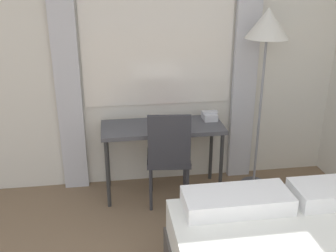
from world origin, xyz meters
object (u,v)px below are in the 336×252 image
standing_lamp (267,33)px  desk_chair (169,153)px  desk (163,132)px  telephone (210,116)px  book (173,124)px

standing_lamp → desk_chair: bearing=-166.7°
desk → telephone: 0.51m
desk → desk_chair: 0.27m
standing_lamp → telephone: size_ratio=10.64×
desk → standing_lamp: standing_lamp is taller
desk → standing_lamp: bearing=-1.0°
desk_chair → telephone: bearing=42.2°
desk → desk_chair: (0.02, -0.24, -0.12)m
standing_lamp → book: bearing=-179.9°
desk → book: bearing=-11.0°
desk → desk_chair: desk_chair is taller
desk_chair → book: 0.30m
desk → desk_chair: bearing=-84.0°
desk_chair → desk: bearing=102.5°
desk_chair → standing_lamp: standing_lamp is taller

